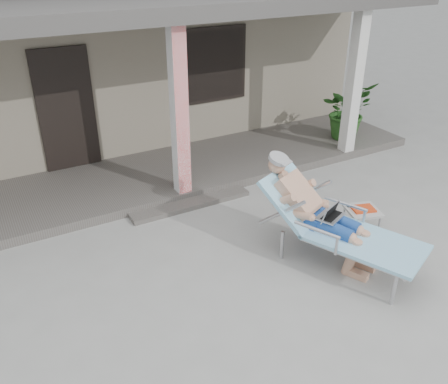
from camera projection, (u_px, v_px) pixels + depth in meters
ground at (253, 267)px, 6.15m from camera, size 60.00×60.00×0.00m
house at (97, 49)px, 10.40m from camera, size 10.40×5.40×3.30m
porch_deck at (163, 175)px, 8.44m from camera, size 10.00×2.00×0.15m
porch_overhang at (154, 14)px, 7.13m from camera, size 10.00×2.30×2.85m
porch_step at (191, 204)px, 7.57m from camera, size 2.00×0.30×0.07m
lounger at (329, 200)px, 5.95m from camera, size 1.56×2.23×1.41m
side_table at (363, 212)px, 6.75m from camera, size 0.56×0.56×0.40m
potted_palm at (347, 111)px, 9.61m from camera, size 1.19×1.09×1.14m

